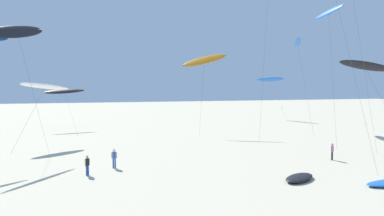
{
  "coord_description": "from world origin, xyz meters",
  "views": [
    {
      "loc": [
        -9.54,
        -3.31,
        7.29
      ],
      "look_at": [
        -1.9,
        22.17,
        5.53
      ],
      "focal_mm": 30.72,
      "sensor_mm": 36.0,
      "label": 1
    }
  ],
  "objects": [
    {
      "name": "flying_kite_1",
      "position": [
        7.45,
        46.55,
        11.43
      ],
      "size": [
        6.83,
        4.79,
        12.94
      ],
      "color": "orange",
      "rests_on": "ground"
    },
    {
      "name": "flying_kite_2",
      "position": [
        -15.34,
        41.25,
        7.29
      ],
      "size": [
        5.86,
        7.5,
        8.01
      ],
      "color": "white",
      "rests_on": "ground"
    },
    {
      "name": "flying_kite_4",
      "position": [
        24.55,
        46.55,
        14.83
      ],
      "size": [
        5.84,
        12.53,
        15.76
      ],
      "color": "blue",
      "rests_on": "ground"
    },
    {
      "name": "flying_kite_5",
      "position": [
        19.94,
        33.09,
        16.92
      ],
      "size": [
        3.61,
        8.43,
        17.74
      ],
      "color": "blue",
      "rests_on": "ground"
    },
    {
      "name": "flying_kite_6",
      "position": [
        20.7,
        27.66,
        9.7
      ],
      "size": [
        4.37,
        10.0,
        10.83
      ],
      "color": "black",
      "rests_on": "ground"
    },
    {
      "name": "flying_kite_7",
      "position": [
        -17.46,
        37.15,
        13.3
      ],
      "size": [
        6.07,
        8.15,
        14.95
      ],
      "color": "black",
      "rests_on": "ground"
    },
    {
      "name": "flying_kite_9",
      "position": [
        28.54,
        62.64,
        8.88
      ],
      "size": [
        3.44,
        13.2,
        9.57
      ],
      "color": "blue",
      "rests_on": "ground"
    },
    {
      "name": "flying_kite_11",
      "position": [
        -14.29,
        56.64,
        6.46
      ],
      "size": [
        6.77,
        10.92,
        7.15
      ],
      "color": "black",
      "rests_on": "ground"
    },
    {
      "name": "grounded_kite_0",
      "position": [
        5.65,
        18.31,
        0.21
      ],
      "size": [
        3.63,
        2.95,
        0.41
      ],
      "color": "black",
      "rests_on": "ground"
    },
    {
      "name": "person_foreground_walker",
      "position": [
        -10.15,
        24.52,
        0.9
      ],
      "size": [
        0.38,
        0.4,
        1.64
      ],
      "color": "#284CA3",
      "rests_on": "ground"
    },
    {
      "name": "person_near_left",
      "position": [
        12.96,
        23.43,
        0.92
      ],
      "size": [
        0.32,
        0.46,
        1.67
      ],
      "color": "black",
      "rests_on": "ground"
    },
    {
      "name": "person_near_right",
      "position": [
        -7.9,
        26.4,
        0.95
      ],
      "size": [
        0.51,
        0.21,
        1.72
      ],
      "color": "#284CA3",
      "rests_on": "ground"
    }
  ]
}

